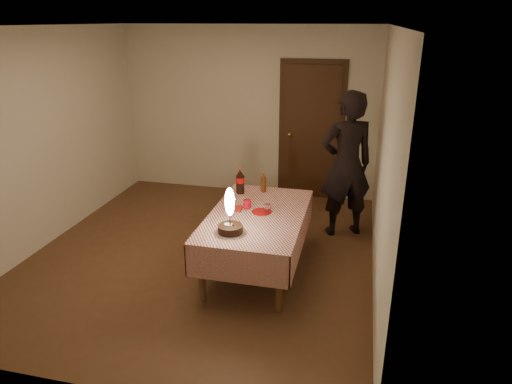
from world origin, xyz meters
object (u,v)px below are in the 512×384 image
dining_table (257,222)px  red_plate (261,212)px  amber_bottle_left (263,183)px  clear_cup (268,208)px  cola_bottle (240,181)px  photographer (346,165)px  birthday_cake (230,221)px  red_cup (247,204)px

dining_table → red_plate: (0.04, 0.06, 0.10)m
red_plate → amber_bottle_left: bearing=100.5°
clear_cup → cola_bottle: cola_bottle is taller
cola_bottle → photographer: bearing=26.4°
birthday_cake → dining_table: bearing=73.7°
amber_bottle_left → red_cup: bearing=-96.8°
red_cup → amber_bottle_left: size_ratio=0.39×
red_plate → red_cup: size_ratio=2.20×
clear_cup → cola_bottle: size_ratio=0.28×
red_cup → amber_bottle_left: bearing=83.2°
dining_table → amber_bottle_left: (-0.08, 0.68, 0.21)m
photographer → birthday_cake: bearing=-121.4°
red_plate → photographer: size_ratio=0.12×
clear_cup → photographer: photographer is taller
clear_cup → red_cup: bearing=168.0°
dining_table → red_cup: (-0.14, 0.13, 0.14)m
red_cup → clear_cup: (0.25, -0.05, -0.01)m
photographer → amber_bottle_left: bearing=-152.7°
birthday_cake → red_cup: birthday_cake is taller
dining_table → photographer: size_ratio=0.92×
amber_bottle_left → red_plate: bearing=-79.5°
birthday_cake → clear_cup: birthday_cake is taller
red_cup → clear_cup: size_ratio=1.11×
red_plate → amber_bottle_left: amber_bottle_left is taller
amber_bottle_left → photographer: size_ratio=0.14×
dining_table → red_cup: size_ratio=17.20×
amber_bottle_left → photographer: photographer is taller
birthday_cake → amber_bottle_left: size_ratio=1.86×
clear_cup → dining_table: bearing=-143.4°
cola_bottle → amber_bottle_left: size_ratio=1.25×
red_cup → amber_bottle_left: (0.07, 0.55, 0.07)m
photographer → cola_bottle: bearing=-153.6°
birthday_cake → cola_bottle: birthday_cake is taller
birthday_cake → photographer: size_ratio=0.25×
dining_table → clear_cup: clear_cup is taller
birthday_cake → clear_cup: 0.65m
red_plate → amber_bottle_left: 0.64m
red_cup → amber_bottle_left: amber_bottle_left is taller
red_cup → cola_bottle: (-0.20, 0.44, 0.10)m
red_cup → amber_bottle_left: 0.56m
birthday_cake → red_plate: (0.19, 0.58, -0.13)m
red_plate → cola_bottle: 0.65m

